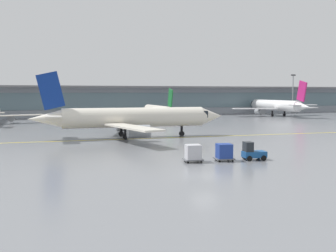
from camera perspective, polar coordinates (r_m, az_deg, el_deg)
name	(u,v)px	position (r m, az deg, el deg)	size (l,w,h in m)	color
ground_plane	(205,176)	(37.38, 5.24, -7.08)	(400.00, 400.00, 0.00)	slate
taxiway_centreline_stripe	(138,139)	(66.27, -4.29, -1.82)	(110.00, 0.36, 0.01)	yellow
terminal_concourse	(72,101)	(127.86, -13.58, 3.50)	(219.79, 11.00, 9.60)	#8C939E
gate_airplane_2	(158,110)	(110.65, -1.44, 2.24)	(24.38, 26.18, 8.68)	silver
gate_airplane_3	(276,106)	(133.40, 15.15, 2.83)	(31.09, 33.45, 11.08)	white
taxiing_regional_jet	(132,118)	(67.81, -5.15, 1.14)	(33.42, 30.95, 11.06)	silver
baggage_tug	(252,152)	(46.49, 11.95, -3.68)	(2.80, 1.98, 2.10)	#194C8C
cargo_dolly_lead	(224,152)	(45.25, 8.02, -3.65)	(2.34, 1.93, 1.94)	#595B60
cargo_dolly_trailing	(193,153)	(44.20, 3.61, -3.82)	(2.34, 1.93, 1.94)	#595B60
apron_light_mast_1	(293,92)	(148.80, 17.40, 4.64)	(1.80, 0.36, 13.90)	gray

